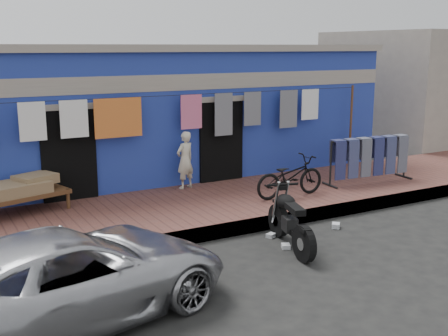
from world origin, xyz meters
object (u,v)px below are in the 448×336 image
(car, at_px, (69,275))
(motorcycle, at_px, (291,219))
(charpoy, at_px, (17,197))
(bicycle, at_px, (290,172))
(seated_person, at_px, (185,160))
(jeans_rack, at_px, (369,159))

(car, xyz_separation_m, motorcycle, (3.86, 0.77, -0.09))
(charpoy, bearing_deg, bicycle, -15.90)
(seated_person, xyz_separation_m, jeans_rack, (3.96, -1.50, -0.10))
(bicycle, distance_m, jeans_rack, 2.37)
(bicycle, height_order, motorcycle, bicycle)
(jeans_rack, bearing_deg, bicycle, -175.40)
(bicycle, xyz_separation_m, charpoy, (-5.17, 1.47, -0.20))
(seated_person, distance_m, motorcycle, 3.69)
(seated_person, height_order, charpoy, seated_person)
(jeans_rack, bearing_deg, car, -158.97)
(bicycle, bearing_deg, motorcycle, 144.09)
(seated_person, xyz_separation_m, charpoy, (-3.57, -0.22, -0.31))
(motorcycle, bearing_deg, car, -152.91)
(car, xyz_separation_m, charpoy, (0.09, 4.21, -0.02))
(car, height_order, charpoy, car)
(bicycle, relative_size, motorcycle, 0.97)
(charpoy, bearing_deg, motorcycle, -42.30)
(car, xyz_separation_m, bicycle, (5.25, 2.74, 0.18))
(motorcycle, bearing_deg, seated_person, 109.16)
(charpoy, relative_size, jeans_rack, 0.93)
(car, distance_m, charpoy, 4.21)
(car, height_order, seated_person, seated_person)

